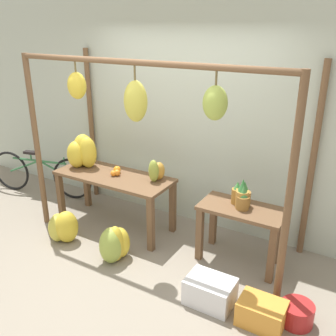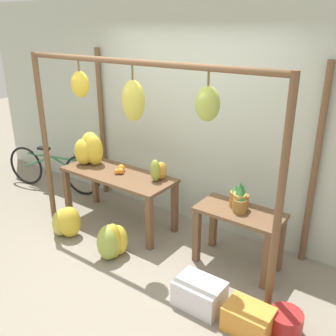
{
  "view_description": "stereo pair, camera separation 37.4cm",
  "coord_description": "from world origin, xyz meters",
  "px_view_note": "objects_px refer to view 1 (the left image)",
  "views": [
    {
      "loc": [
        2.1,
        -2.58,
        2.49
      ],
      "look_at": [
        0.11,
        0.8,
        0.96
      ],
      "focal_mm": 40.0,
      "sensor_mm": 36.0,
      "label": 1
    },
    {
      "loc": [
        2.41,
        -2.37,
        2.49
      ],
      "look_at": [
        0.11,
        0.8,
        0.96
      ],
      "focal_mm": 40.0,
      "sensor_mm": 36.0,
      "label": 2
    }
  ],
  "objects_px": {
    "orange_pile": "(116,171)",
    "parked_bicycle": "(41,174)",
    "blue_bucket": "(297,314)",
    "banana_pile_ground_right": "(114,244)",
    "papaya_pile": "(156,171)",
    "fruit_crate_white": "(210,291)",
    "pineapple_cluster": "(242,196)",
    "fruit_crate_purple": "(261,313)",
    "banana_pile_ground_left": "(62,227)",
    "banana_pile_on_table": "(83,152)"
  },
  "relations": [
    {
      "from": "banana_pile_on_table",
      "to": "pineapple_cluster",
      "type": "bearing_deg",
      "value": 1.48
    },
    {
      "from": "banana_pile_ground_left",
      "to": "fruit_crate_purple",
      "type": "bearing_deg",
      "value": -2.28
    },
    {
      "from": "parked_bicycle",
      "to": "blue_bucket",
      "type": "bearing_deg",
      "value": -10.5
    },
    {
      "from": "pineapple_cluster",
      "to": "banana_pile_ground_right",
      "type": "relative_size",
      "value": 0.76
    },
    {
      "from": "papaya_pile",
      "to": "pineapple_cluster",
      "type": "bearing_deg",
      "value": -2.1
    },
    {
      "from": "pineapple_cluster",
      "to": "fruit_crate_purple",
      "type": "distance_m",
      "value": 1.18
    },
    {
      "from": "banana_pile_on_table",
      "to": "fruit_crate_white",
      "type": "distance_m",
      "value": 2.44
    },
    {
      "from": "banana_pile_ground_left",
      "to": "fruit_crate_purple",
      "type": "distance_m",
      "value": 2.5
    },
    {
      "from": "banana_pile_on_table",
      "to": "fruit_crate_purple",
      "type": "height_order",
      "value": "banana_pile_on_table"
    },
    {
      "from": "banana_pile_ground_left",
      "to": "parked_bicycle",
      "type": "bearing_deg",
      "value": 146.99
    },
    {
      "from": "banana_pile_ground_left",
      "to": "banana_pile_ground_right",
      "type": "xyz_separation_m",
      "value": [
        0.79,
        0.01,
        0.02
      ]
    },
    {
      "from": "banana_pile_on_table",
      "to": "pineapple_cluster",
      "type": "distance_m",
      "value": 2.17
    },
    {
      "from": "banana_pile_on_table",
      "to": "fruit_crate_white",
      "type": "height_order",
      "value": "banana_pile_on_table"
    },
    {
      "from": "pineapple_cluster",
      "to": "papaya_pile",
      "type": "relative_size",
      "value": 1.2
    },
    {
      "from": "pineapple_cluster",
      "to": "banana_pile_ground_left",
      "type": "bearing_deg",
      "value": -160.07
    },
    {
      "from": "pineapple_cluster",
      "to": "blue_bucket",
      "type": "xyz_separation_m",
      "value": [
        0.79,
        -0.64,
        -0.69
      ]
    },
    {
      "from": "orange_pile",
      "to": "fruit_crate_white",
      "type": "relative_size",
      "value": 0.42
    },
    {
      "from": "orange_pile",
      "to": "fruit_crate_purple",
      "type": "relative_size",
      "value": 0.47
    },
    {
      "from": "orange_pile",
      "to": "fruit_crate_white",
      "type": "xyz_separation_m",
      "value": [
        1.66,
        -0.75,
        -0.62
      ]
    },
    {
      "from": "orange_pile",
      "to": "fruit_crate_white",
      "type": "distance_m",
      "value": 1.92
    },
    {
      "from": "orange_pile",
      "to": "pineapple_cluster",
      "type": "bearing_deg",
      "value": 1.63
    },
    {
      "from": "blue_bucket",
      "to": "papaya_pile",
      "type": "height_order",
      "value": "papaya_pile"
    },
    {
      "from": "orange_pile",
      "to": "parked_bicycle",
      "type": "bearing_deg",
      "value": 174.68
    },
    {
      "from": "pineapple_cluster",
      "to": "fruit_crate_purple",
      "type": "height_order",
      "value": "pineapple_cluster"
    },
    {
      "from": "banana_pile_ground_right",
      "to": "papaya_pile",
      "type": "height_order",
      "value": "papaya_pile"
    },
    {
      "from": "fruit_crate_white",
      "to": "papaya_pile",
      "type": "distance_m",
      "value": 1.56
    },
    {
      "from": "banana_pile_on_table",
      "to": "parked_bicycle",
      "type": "bearing_deg",
      "value": 171.54
    },
    {
      "from": "orange_pile",
      "to": "banana_pile_ground_right",
      "type": "xyz_separation_m",
      "value": [
        0.45,
        -0.66,
        -0.55
      ]
    },
    {
      "from": "parked_bicycle",
      "to": "papaya_pile",
      "type": "xyz_separation_m",
      "value": [
        2.14,
        -0.06,
        0.5
      ]
    },
    {
      "from": "papaya_pile",
      "to": "fruit_crate_white",
      "type": "bearing_deg",
      "value": -36.94
    },
    {
      "from": "orange_pile",
      "to": "parked_bicycle",
      "type": "xyz_separation_m",
      "value": [
        -1.6,
        0.15,
        -0.42
      ]
    },
    {
      "from": "orange_pile",
      "to": "blue_bucket",
      "type": "height_order",
      "value": "orange_pile"
    },
    {
      "from": "orange_pile",
      "to": "banana_pile_ground_left",
      "type": "distance_m",
      "value": 0.94
    },
    {
      "from": "orange_pile",
      "to": "fruit_crate_purple",
      "type": "distance_m",
      "value": 2.38
    },
    {
      "from": "pineapple_cluster",
      "to": "parked_bicycle",
      "type": "distance_m",
      "value": 3.26
    },
    {
      "from": "blue_bucket",
      "to": "banana_pile_ground_left",
      "type": "bearing_deg",
      "value": -178.53
    },
    {
      "from": "banana_pile_ground_right",
      "to": "parked_bicycle",
      "type": "xyz_separation_m",
      "value": [
        -2.04,
        0.81,
        0.14
      ]
    },
    {
      "from": "banana_pile_ground_left",
      "to": "blue_bucket",
      "type": "distance_m",
      "value": 2.77
    },
    {
      "from": "papaya_pile",
      "to": "orange_pile",
      "type": "bearing_deg",
      "value": -170.93
    },
    {
      "from": "banana_pile_on_table",
      "to": "banana_pile_ground_left",
      "type": "height_order",
      "value": "banana_pile_on_table"
    },
    {
      "from": "fruit_crate_white",
      "to": "papaya_pile",
      "type": "bearing_deg",
      "value": 143.06
    },
    {
      "from": "parked_bicycle",
      "to": "banana_pile_on_table",
      "type": "bearing_deg",
      "value": -8.46
    },
    {
      "from": "pineapple_cluster",
      "to": "banana_pile_ground_left",
      "type": "distance_m",
      "value": 2.18
    },
    {
      "from": "orange_pile",
      "to": "fruit_crate_white",
      "type": "bearing_deg",
      "value": -24.43
    },
    {
      "from": "banana_pile_ground_right",
      "to": "papaya_pile",
      "type": "bearing_deg",
      "value": 82.81
    },
    {
      "from": "banana_pile_ground_left",
      "to": "fruit_crate_purple",
      "type": "relative_size",
      "value": 1.14
    },
    {
      "from": "pineapple_cluster",
      "to": "fruit_crate_white",
      "type": "relative_size",
      "value": 0.74
    },
    {
      "from": "banana_pile_on_table",
      "to": "orange_pile",
      "type": "bearing_deg",
      "value": 1.02
    },
    {
      "from": "banana_pile_ground_left",
      "to": "blue_bucket",
      "type": "bearing_deg",
      "value": 1.47
    },
    {
      "from": "fruit_crate_white",
      "to": "parked_bicycle",
      "type": "relative_size",
      "value": 0.26
    }
  ]
}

